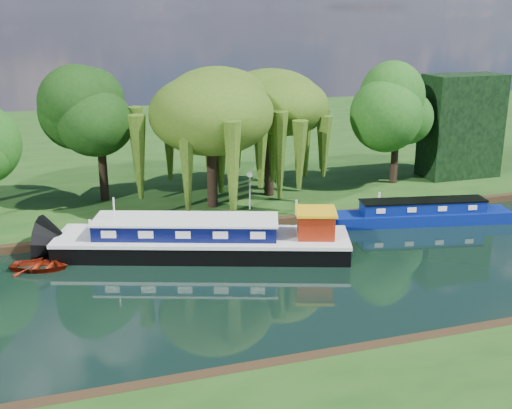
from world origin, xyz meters
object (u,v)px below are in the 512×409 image
object	(u,v)px
red_dinghy	(40,270)
white_cruiser	(423,216)
dutch_barge	(205,240)
narrowboat	(422,214)

from	to	relation	value
red_dinghy	white_cruiser	size ratio (longest dim) A/B	1.45
dutch_barge	white_cruiser	distance (m)	15.65
narrowboat	red_dinghy	size ratio (longest dim) A/B	3.82
narrowboat	white_cruiser	bearing A→B (deg)	65.63
narrowboat	white_cruiser	distance (m)	1.54
narrowboat	white_cruiser	size ratio (longest dim) A/B	5.53
narrowboat	dutch_barge	bearing A→B (deg)	-164.88
narrowboat	red_dinghy	xyz separation A→B (m)	(-23.55, -0.54, -0.60)
dutch_barge	narrowboat	distance (m)	14.69
white_cruiser	narrowboat	bearing A→B (deg)	153.09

